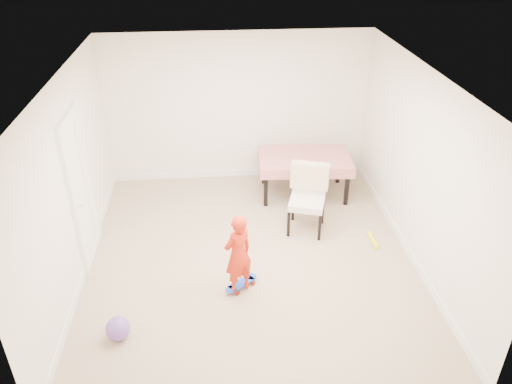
{
  "coord_description": "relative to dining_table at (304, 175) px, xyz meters",
  "views": [
    {
      "loc": [
        -0.44,
        -5.62,
        4.3
      ],
      "look_at": [
        0.1,
        0.2,
        0.95
      ],
      "focal_mm": 35.0,
      "sensor_mm": 36.0,
      "label": 1
    }
  ],
  "objects": [
    {
      "name": "dining_table",
      "position": [
        0.0,
        0.0,
        0.0
      ],
      "size": [
        1.57,
        1.05,
        0.71
      ],
      "primitive_type": null,
      "rotation": [
        0.0,
        0.0,
        -0.06
      ],
      "color": "red",
      "rests_on": "ground"
    },
    {
      "name": "baseboard_back",
      "position": [
        -1.06,
        0.75,
        -0.29
      ],
      "size": [
        4.5,
        0.02,
        0.12
      ],
      "primitive_type": "cube",
      "color": "white",
      "rests_on": "ground"
    },
    {
      "name": "baseboard_left",
      "position": [
        -3.3,
        -1.74,
        -0.29
      ],
      "size": [
        0.02,
        5.0,
        0.12
      ],
      "primitive_type": "cube",
      "color": "white",
      "rests_on": "ground"
    },
    {
      "name": "wall_left",
      "position": [
        -3.29,
        -1.74,
        0.95
      ],
      "size": [
        0.04,
        5.0,
        2.6
      ],
      "primitive_type": "cube",
      "color": "white",
      "rests_on": "ground"
    },
    {
      "name": "ceiling",
      "position": [
        -1.06,
        -1.74,
        2.23
      ],
      "size": [
        4.5,
        5.0,
        0.04
      ],
      "primitive_type": "cube",
      "color": "white",
      "rests_on": "wall_back"
    },
    {
      "name": "balloon",
      "position": [
        -2.68,
        -3.09,
        -0.21
      ],
      "size": [
        0.28,
        0.28,
        0.28
      ],
      "primitive_type": "sphere",
      "color": "#714AB3",
      "rests_on": "ground"
    },
    {
      "name": "baseboard_right",
      "position": [
        1.18,
        -1.74,
        -0.29
      ],
      "size": [
        0.02,
        5.0,
        0.12
      ],
      "primitive_type": "cube",
      "color": "white",
      "rests_on": "ground"
    },
    {
      "name": "child",
      "position": [
        -1.26,
        -2.41,
        0.2
      ],
      "size": [
        0.48,
        0.44,
        1.1
      ],
      "primitive_type": "imported",
      "rotation": [
        0.0,
        0.0,
        3.72
      ],
      "color": "red",
      "rests_on": "ground"
    },
    {
      "name": "foam_toy",
      "position": [
        0.78,
        -1.51,
        -0.32
      ],
      "size": [
        0.08,
        0.4,
        0.06
      ],
      "primitive_type": "cylinder",
      "rotation": [
        1.57,
        0.0,
        0.04
      ],
      "color": "#F8F51A",
      "rests_on": "ground"
    },
    {
      "name": "door",
      "position": [
        -3.28,
        -1.44,
        0.67
      ],
      "size": [
        0.11,
        0.94,
        2.11
      ],
      "primitive_type": "cube",
      "color": "white",
      "rests_on": "ground"
    },
    {
      "name": "wall_right",
      "position": [
        1.17,
        -1.74,
        0.95
      ],
      "size": [
        0.04,
        5.0,
        2.6
      ],
      "primitive_type": "cube",
      "color": "white",
      "rests_on": "ground"
    },
    {
      "name": "dining_chair",
      "position": [
        -0.16,
        -1.1,
        0.16
      ],
      "size": [
        0.73,
        0.78,
        1.03
      ],
      "primitive_type": null,
      "rotation": [
        0.0,
        0.0,
        -0.3
      ],
      "color": "white",
      "rests_on": "ground"
    },
    {
      "name": "skateboard",
      "position": [
        -1.22,
        -2.35,
        -0.32
      ],
      "size": [
        0.5,
        0.46,
        0.07
      ],
      "primitive_type": null,
      "rotation": [
        0.0,
        0.0,
        0.68
      ],
      "color": "blue",
      "rests_on": "ground"
    },
    {
      "name": "wall_back",
      "position": [
        -1.06,
        0.74,
        0.95
      ],
      "size": [
        4.5,
        0.04,
        2.6
      ],
      "primitive_type": "cube",
      "color": "white",
      "rests_on": "ground"
    },
    {
      "name": "ground",
      "position": [
        -1.06,
        -1.74,
        -0.35
      ],
      "size": [
        5.0,
        5.0,
        0.0
      ],
      "primitive_type": "plane",
      "color": "tan",
      "rests_on": "ground"
    },
    {
      "name": "wall_front",
      "position": [
        -1.06,
        -4.22,
        0.95
      ],
      "size": [
        4.5,
        0.04,
        2.6
      ],
      "primitive_type": "cube",
      "color": "white",
      "rests_on": "ground"
    }
  ]
}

